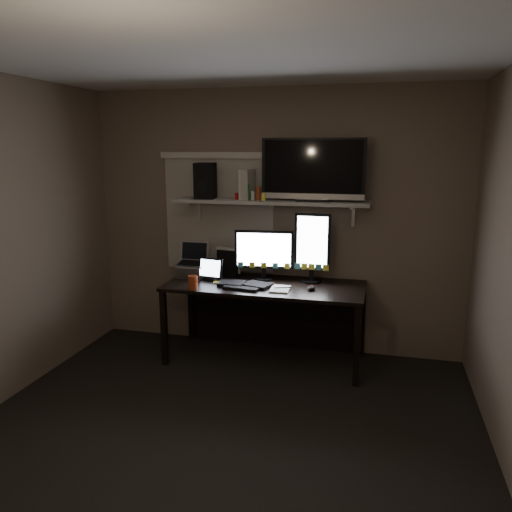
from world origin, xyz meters
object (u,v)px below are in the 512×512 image
(mouse, at_px, (311,288))
(monitor_portrait, at_px, (312,248))
(tablet, at_px, (211,269))
(keyboard, at_px, (245,284))
(desk, at_px, (268,299))
(tv, at_px, (313,170))
(speaker, at_px, (205,181))
(game_console, at_px, (247,184))
(monitor_landscape, at_px, (264,255))
(laptop, at_px, (191,261))
(cup, at_px, (193,283))

(mouse, bearing_deg, monitor_portrait, 102.13)
(mouse, height_order, tablet, tablet)
(keyboard, height_order, tablet, tablet)
(desk, bearing_deg, tv, 9.99)
(desk, relative_size, speaker, 5.42)
(monitor_portrait, xyz_separation_m, game_console, (-0.62, 0.03, 0.56))
(game_console, relative_size, speaker, 0.83)
(monitor_portrait, bearing_deg, game_console, 177.76)
(desk, distance_m, keyboard, 0.34)
(tv, height_order, speaker, tv)
(monitor_landscape, distance_m, game_console, 0.67)
(keyboard, relative_size, mouse, 4.68)
(tablet, relative_size, speaker, 0.74)
(tv, relative_size, game_console, 3.35)
(monitor_landscape, height_order, tablet, monitor_landscape)
(laptop, xyz_separation_m, speaker, (0.12, 0.10, 0.75))
(speaker, bearing_deg, mouse, -22.27)
(mouse, xyz_separation_m, cup, (-1.01, -0.23, 0.04))
(laptop, bearing_deg, monitor_landscape, 6.50)
(keyboard, height_order, speaker, speaker)
(desk, bearing_deg, laptop, -176.90)
(monitor_landscape, relative_size, monitor_portrait, 0.84)
(speaker, bearing_deg, tv, -7.67)
(tablet, xyz_separation_m, laptop, (-0.22, 0.07, 0.05))
(desk, distance_m, monitor_landscape, 0.42)
(monitor_landscape, distance_m, cup, 0.73)
(monitor_portrait, bearing_deg, desk, -170.56)
(monitor_portrait, xyz_separation_m, speaker, (-1.02, 0.00, 0.59))
(mouse, bearing_deg, laptop, 176.31)
(desk, relative_size, game_console, 6.55)
(desk, height_order, mouse, mouse)
(laptop, xyz_separation_m, game_console, (0.52, 0.14, 0.73))
(keyboard, xyz_separation_m, laptop, (-0.58, 0.18, 0.15))
(monitor_landscape, height_order, speaker, speaker)
(tablet, distance_m, game_console, 0.86)
(monitor_portrait, relative_size, tablet, 2.65)
(monitor_landscape, xyz_separation_m, tablet, (-0.48, -0.15, -0.13))
(tv, xyz_separation_m, speaker, (-1.01, -0.01, -0.11))
(keyboard, height_order, mouse, mouse)
(keyboard, bearing_deg, mouse, 8.78)
(monitor_portrait, height_order, tv, tv)
(keyboard, bearing_deg, desk, 60.59)
(keyboard, bearing_deg, monitor_landscape, 72.16)
(monitor_landscape, distance_m, tv, 0.90)
(monitor_portrait, height_order, tablet, monitor_portrait)
(monitor_landscape, xyz_separation_m, cup, (-0.53, -0.47, -0.18))
(cup, bearing_deg, tablet, 80.97)
(keyboard, bearing_deg, monitor_portrait, 33.78)
(monitor_landscape, relative_size, game_console, 1.99)
(monitor_landscape, relative_size, cup, 4.46)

